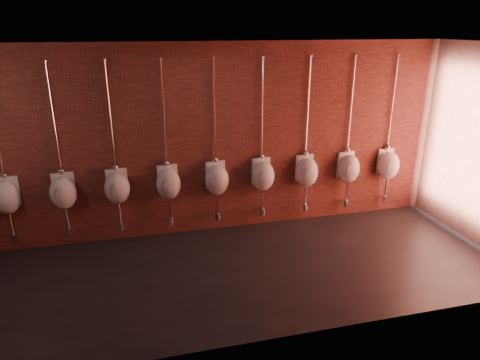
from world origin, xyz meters
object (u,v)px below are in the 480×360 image
object	(u,v)px
urinal_1	(6,197)
urinal_9	(388,165)
urinal_2	(63,192)
urinal_3	(117,187)
urinal_4	(168,183)
urinal_8	(348,168)
urinal_6	(263,175)
urinal_5	(217,179)
urinal_7	(307,172)

from	to	relation	value
urinal_1	urinal_9	world-z (taller)	same
urinal_2	urinal_3	bearing A→B (deg)	0.00
urinal_4	urinal_8	world-z (taller)	same
urinal_4	urinal_6	distance (m)	1.63
urinal_4	urinal_5	xyz separation A→B (m)	(0.81, 0.00, 0.00)
urinal_8	urinal_9	distance (m)	0.81
urinal_1	urinal_7	distance (m)	4.88
urinal_1	urinal_7	size ratio (longest dim) A/B	1.00
urinal_5	urinal_6	size ratio (longest dim) A/B	1.00
urinal_7	urinal_8	size ratio (longest dim) A/B	1.00
urinal_1	urinal_8	distance (m)	5.70
urinal_2	urinal_8	distance (m)	4.88
urinal_6	urinal_9	world-z (taller)	same
urinal_1	urinal_3	bearing A→B (deg)	0.00
urinal_1	urinal_6	xyz separation A→B (m)	(4.07, 0.00, 0.00)
urinal_4	urinal_9	distance (m)	4.07
urinal_3	urinal_4	xyz separation A→B (m)	(0.81, 0.00, 0.00)
urinal_5	urinal_6	distance (m)	0.81
urinal_3	urinal_7	size ratio (longest dim) A/B	1.00
urinal_6	urinal_9	bearing A→B (deg)	0.00
urinal_3	urinal_6	distance (m)	2.44
urinal_5	urinal_6	world-z (taller)	same
urinal_5	urinal_7	distance (m)	1.63
urinal_4	urinal_5	bearing A→B (deg)	0.00
urinal_9	urinal_7	bearing A→B (deg)	180.00
urinal_2	urinal_6	size ratio (longest dim) A/B	1.00
urinal_3	urinal_9	size ratio (longest dim) A/B	1.00
urinal_4	urinal_9	world-z (taller)	same
urinal_8	urinal_7	bearing A→B (deg)	180.00
urinal_5	urinal_9	bearing A→B (deg)	0.00
urinal_6	urinal_8	xyz separation A→B (m)	(1.63, 0.00, 0.00)
urinal_4	urinal_7	distance (m)	2.44
urinal_2	urinal_6	distance (m)	3.25
urinal_1	urinal_2	distance (m)	0.81
urinal_3	urinal_7	bearing A→B (deg)	0.00
urinal_7	urinal_9	world-z (taller)	same
urinal_1	urinal_6	bearing A→B (deg)	0.00
urinal_1	urinal_8	size ratio (longest dim) A/B	1.00
urinal_2	urinal_4	world-z (taller)	same
urinal_5	urinal_7	size ratio (longest dim) A/B	1.00
urinal_4	urinal_7	world-z (taller)	same
urinal_6	urinal_3	bearing A→B (deg)	180.00
urinal_1	urinal_2	bearing A→B (deg)	0.00
urinal_2	urinal_7	bearing A→B (deg)	0.00
urinal_6	urinal_8	world-z (taller)	same
urinal_5	urinal_8	distance (m)	2.44
urinal_3	urinal_9	xyz separation A→B (m)	(4.88, 0.00, 0.00)
urinal_9	urinal_1	bearing A→B (deg)	180.00
urinal_4	urinal_9	xyz separation A→B (m)	(4.07, 0.00, 0.00)
urinal_6	urinal_8	size ratio (longest dim) A/B	1.00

